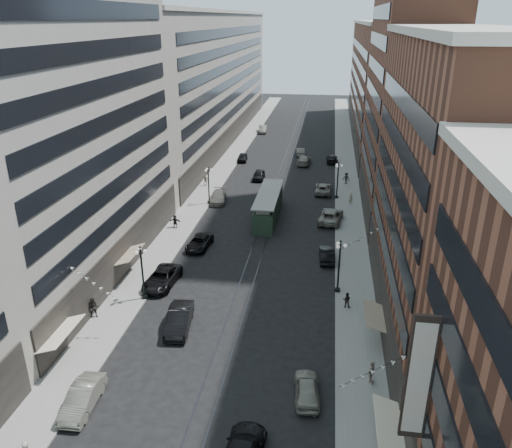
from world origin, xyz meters
The scene contains 37 objects.
ground centered at (0.00, 60.00, 0.00)m, with size 220.00×220.00×0.00m, color black.
sidewalk_west centered at (-11.00, 70.00, 0.07)m, with size 4.00×180.00×0.15m, color gray.
sidewalk_east centered at (11.00, 70.00, 0.07)m, with size 4.00×180.00×0.15m, color gray.
rail_west centered at (-0.70, 70.00, 0.01)m, with size 0.12×180.00×0.02m, color #2D2D33.
rail_east centered at (0.70, 70.00, 0.01)m, with size 0.12×180.00×0.02m, color #2D2D33.
building_west_mid centered at (-17.00, 33.00, 14.00)m, with size 8.00×36.00×28.00m, color #A6A194.
building_west_far centered at (-17.00, 96.00, 13.00)m, with size 8.00×90.00×26.00m, color #A6A194.
building_east_mid centered at (17.00, 28.00, 12.00)m, with size 8.00×30.00×24.00m, color brown.
building_east_tower centered at (17.00, 56.00, 21.00)m, with size 8.00×26.00×42.00m, color brown.
building_east_far centered at (17.00, 105.00, 12.00)m, with size 8.00×72.00×24.00m, color brown.
lamppost_sw_far centered at (-9.20, 28.00, 3.10)m, with size 1.03×1.14×5.52m.
lamppost_sw_mid centered at (-9.20, 55.00, 3.10)m, with size 1.03×1.14×5.52m.
lamppost_se_far centered at (9.20, 32.00, 3.10)m, with size 1.03×1.14×5.52m.
lamppost_se_mid centered at (9.20, 60.00, 3.10)m, with size 1.03×1.14×5.52m.
streetcar centered at (0.00, 50.76, 1.63)m, with size 2.83×12.79×3.54m.
car_1 centered at (-8.40, 13.51, 0.81)m, with size 1.71×4.89×1.61m, color gray.
car_2 centered at (-8.40, 30.93, 0.80)m, with size 2.65×5.75×1.60m, color black.
car_4 centered at (6.95, 16.79, 0.75)m, with size 1.76×4.38×1.49m, color gray.
car_5 centered at (-4.50, 23.80, 0.90)m, with size 1.90×5.44×1.79m, color black.
pedestrian_2 centered at (-12.50, 24.14, 1.12)m, with size 0.95×0.52×1.95m, color black.
pedestrian_4 centered at (11.59, 18.84, 1.09)m, with size 1.10×0.50×1.88m, color #A49A88.
car_7 centered at (-6.86, 40.09, 0.69)m, with size 2.30×4.99×1.39m, color black.
car_8 centered at (-8.06, 55.99, 0.77)m, with size 2.15×5.30×1.54m, color #69655D.
car_9 centered at (-8.40, 78.89, 0.73)m, with size 1.71×4.26×1.45m, color black.
car_10 centered at (8.03, 39.02, 0.74)m, with size 1.56×4.48×1.48m, color black.
car_11 centered at (7.13, 62.31, 0.74)m, with size 2.47×5.35×1.49m, color slate.
car_12 centered at (8.40, 80.53, 0.71)m, with size 2.00×4.92×1.43m, color black.
car_13 centered at (-3.72, 67.88, 0.77)m, with size 1.82×4.51×1.54m, color black.
car_14 centered at (2.20, 84.87, 0.72)m, with size 1.52×4.35×1.43m, color #636158.
pedestrian_5 centered at (-11.44, 45.45, 0.99)m, with size 1.55×0.45×1.67m, color black.
pedestrian_6 centered at (-11.66, 62.95, 1.07)m, with size 1.08×0.49×1.84m, color #B2A794.
pedestrian_7 centered at (10.01, 29.18, 0.91)m, with size 0.74×0.41×1.52m, color black.
pedestrian_8 centered at (11.16, 57.55, 1.03)m, with size 0.64×0.42×1.76m, color #9F9B84.
pedestrian_9 centered at (10.73, 67.07, 1.09)m, with size 1.22×0.50×1.88m, color black.
car_extra_0 centered at (8.40, 50.63, 0.84)m, with size 2.79×6.06×1.68m, color slate.
car_extra_1 centered at (3.26, 78.39, 0.81)m, with size 2.28×5.60×1.63m, color gray.
car_extra_2 centered at (-8.01, 104.79, 0.83)m, with size 1.76×5.05×1.66m, color #67665B.
Camera 1 is at (7.47, -11.73, 25.17)m, focal length 35.00 mm.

